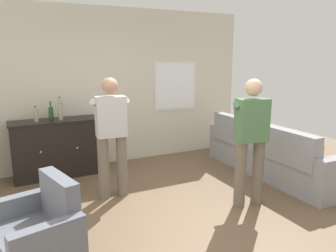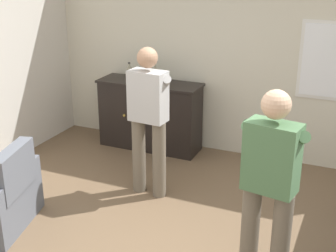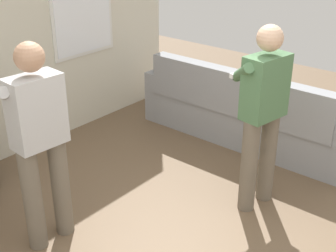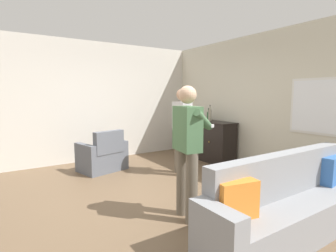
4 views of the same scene
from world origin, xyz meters
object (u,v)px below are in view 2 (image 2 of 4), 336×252
bottle_spirits_clear (153,73)px  person_standing_right (270,183)px  person_standing_left (149,115)px  bottle_liquor_amber (129,73)px  sideboard_cabinet (150,115)px  bottle_wine_green (147,73)px

bottle_spirits_clear → person_standing_right: size_ratio=0.22×
bottle_spirits_clear → person_standing_left: 1.26m
bottle_liquor_amber → sideboard_cabinet: bearing=6.3°
bottle_wine_green → person_standing_left: 1.39m
sideboard_cabinet → bottle_liquor_amber: 0.64m
sideboard_cabinet → bottle_wine_green: (-0.05, 0.03, 0.58)m
bottle_spirits_clear → bottle_liquor_amber: bearing=178.0°
sideboard_cabinet → person_standing_right: (2.11, -2.24, 0.46)m
sideboard_cabinet → bottle_wine_green: size_ratio=4.80×
bottle_wine_green → bottle_liquor_amber: 0.24m
bottle_wine_green → person_standing_left: bearing=-63.2°
bottle_liquor_amber → person_standing_right: bearing=-42.7°
person_standing_left → bottle_liquor_amber: bearing=126.2°
sideboard_cabinet → bottle_liquor_amber: (-0.29, -0.03, 0.57)m
bottle_liquor_amber → bottle_spirits_clear: bottle_spirits_clear is taller
person_standing_left → sideboard_cabinet: bearing=115.4°
person_standing_right → bottle_wine_green: bearing=133.5°
sideboard_cabinet → bottle_spirits_clear: bottle_spirits_clear is taller
sideboard_cabinet → person_standing_right: size_ratio=0.85×
bottle_wine_green → person_standing_right: bearing=-46.5°
bottle_spirits_clear → person_standing_left: (0.49, -1.15, -0.16)m
bottle_wine_green → bottle_liquor_amber: (-0.23, -0.07, -0.01)m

